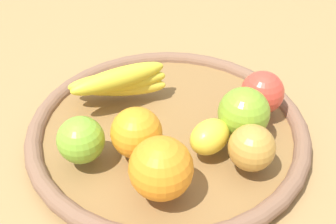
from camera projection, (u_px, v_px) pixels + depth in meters
name	position (u px, v px, depth m)	size (l,w,h in m)	color
ground_plane	(168.00, 137.00, 0.70)	(2.40, 2.40, 0.00)	#9A7645
basket	(168.00, 130.00, 0.69)	(0.44, 0.44, 0.03)	olive
apple_2	(81.00, 140.00, 0.60)	(0.07, 0.07, 0.07)	#7CB330
lemon_0	(210.00, 137.00, 0.62)	(0.07, 0.05, 0.05)	yellow
banana_bunch	(118.00, 82.00, 0.71)	(0.16, 0.15, 0.06)	yellow
apple_1	(262.00, 92.00, 0.69)	(0.07, 0.07, 0.07)	#D54030
orange_1	(138.00, 134.00, 0.61)	(0.07, 0.07, 0.07)	orange
orange_0	(161.00, 168.00, 0.55)	(0.08, 0.08, 0.08)	orange
apple_0	(244.00, 113.00, 0.64)	(0.08, 0.08, 0.08)	#7CA62A
apple_3	(252.00, 148.00, 0.59)	(0.07, 0.07, 0.07)	#BF8A38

